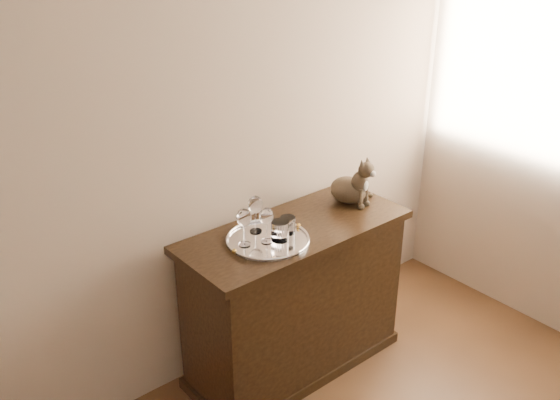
% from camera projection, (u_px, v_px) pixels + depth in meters
% --- Properties ---
extents(wall_back, '(4.00, 0.10, 2.70)m').
position_uv_depth(wall_back, '(148.00, 143.00, 2.74)').
color(wall_back, tan).
rests_on(wall_back, ground).
extents(sideboard, '(1.20, 0.50, 0.85)m').
position_uv_depth(sideboard, '(294.00, 299.00, 3.27)').
color(sideboard, black).
rests_on(sideboard, ground).
extents(tray, '(0.40, 0.40, 0.01)m').
position_uv_depth(tray, '(268.00, 240.00, 2.96)').
color(tray, silver).
rests_on(tray, sideboard).
extents(wine_glass_a, '(0.07, 0.07, 0.19)m').
position_uv_depth(wine_glass_a, '(244.00, 227.00, 2.87)').
color(wine_glass_a, silver).
rests_on(wine_glass_a, tray).
extents(wine_glass_b, '(0.07, 0.07, 0.19)m').
position_uv_depth(wine_glass_b, '(256.00, 214.00, 2.99)').
color(wine_glass_b, silver).
rests_on(wine_glass_b, tray).
extents(wine_glass_d, '(0.07, 0.07, 0.18)m').
position_uv_depth(wine_glass_d, '(266.00, 225.00, 2.90)').
color(wine_glass_d, silver).
rests_on(wine_glass_d, tray).
extents(tumbler_a, '(0.09, 0.09, 0.10)m').
position_uv_depth(tumbler_a, '(280.00, 231.00, 2.94)').
color(tumbler_a, silver).
rests_on(tumbler_a, tray).
extents(tumbler_c, '(0.07, 0.07, 0.08)m').
position_uv_depth(tumbler_c, '(288.00, 225.00, 3.00)').
color(tumbler_c, white).
rests_on(tumbler_c, tray).
extents(cat, '(0.31, 0.29, 0.27)m').
position_uv_depth(cat, '(349.00, 178.00, 3.30)').
color(cat, '#4F3C2F').
rests_on(cat, sideboard).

